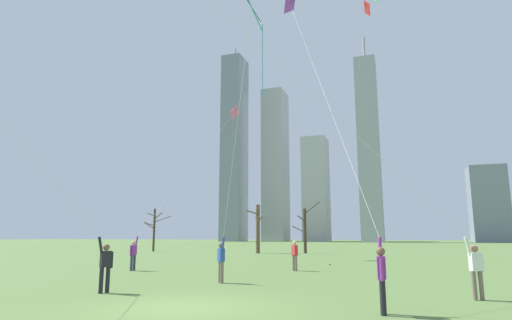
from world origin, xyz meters
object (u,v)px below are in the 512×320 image
at_px(kite_flyer_foreground_right_white, 408,202).
at_px(bare_tree_far_right_edge, 154,228).
at_px(distant_kite_low_near_trees_red, 364,32).
at_px(bare_tree_leftmost, 305,229).
at_px(bare_tree_left_of_center, 258,227).
at_px(kite_flyer_midfield_center_pink, 166,208).
at_px(kite_flyer_foreground_left_teal, 227,215).
at_px(kite_flyer_far_back_purple, 347,172).
at_px(kite_flyer_midfield_right_orange, 62,211).
at_px(distant_kite_high_overhead_green, 391,35).
at_px(bystander_watching_nearby, 295,254).

distance_m(kite_flyer_foreground_right_white, bare_tree_far_right_edge, 44.41).
distance_m(distant_kite_low_near_trees_red, bare_tree_leftmost, 25.88).
relative_size(kite_flyer_foreground_right_white, bare_tree_left_of_center, 2.62).
height_order(distant_kite_low_near_trees_red, bare_tree_far_right_edge, distant_kite_low_near_trees_red).
xyz_separation_m(distant_kite_low_near_trees_red, bare_tree_left_of_center, (-13.67, 19.61, -11.72)).
height_order(kite_flyer_foreground_right_white, bare_tree_leftmost, kite_flyer_foreground_right_white).
distance_m(kite_flyer_foreground_right_white, bare_tree_left_of_center, 35.39).
bearing_deg(kite_flyer_midfield_center_pink, kite_flyer_foreground_right_white, -35.35).
distance_m(kite_flyer_foreground_left_teal, bare_tree_left_of_center, 31.66).
distance_m(kite_flyer_far_back_purple, bare_tree_leftmost, 34.71).
xyz_separation_m(kite_flyer_far_back_purple, kite_flyer_foreground_left_teal, (-4.75, 1.59, -1.18)).
bearing_deg(kite_flyer_midfield_right_orange, kite_flyer_far_back_purple, 16.28).
xyz_separation_m(kite_flyer_midfield_right_orange, distant_kite_low_near_trees_red, (8.70, 14.89, 11.94)).
relative_size(bare_tree_far_right_edge, bare_tree_left_of_center, 0.98).
distance_m(kite_flyer_foreground_right_white, distant_kite_high_overhead_green, 27.00).
distance_m(kite_flyer_midfield_right_orange, kite_flyer_foreground_right_white, 10.82).
xyz_separation_m(kite_flyer_foreground_left_teal, bare_tree_far_right_edge, (-23.10, 31.63, 0.17)).
distance_m(kite_flyer_midfield_center_pink, distant_kite_high_overhead_green, 23.83).
bearing_deg(kite_flyer_foreground_right_white, bare_tree_far_right_edge, 131.83).
bearing_deg(kite_flyer_foreground_left_teal, kite_flyer_midfield_right_orange, -133.81).
xyz_separation_m(kite_flyer_midfield_right_orange, bare_tree_left_of_center, (-4.97, 34.50, 0.22)).
height_order(kite_flyer_midfield_right_orange, kite_flyer_far_back_purple, kite_flyer_far_back_purple).
distance_m(kite_flyer_midfield_center_pink, bare_tree_far_right_edge, 27.50).
bearing_deg(kite_flyer_midfield_right_orange, distant_kite_high_overhead_green, 67.07).
bearing_deg(distant_kite_low_near_trees_red, bare_tree_leftmost, 112.12).
height_order(kite_flyer_midfield_center_pink, bare_tree_leftmost, kite_flyer_midfield_center_pink).
height_order(kite_flyer_midfield_center_pink, bare_tree_left_of_center, kite_flyer_midfield_center_pink).
distance_m(bystander_watching_nearby, distant_kite_high_overhead_green, 22.31).
bearing_deg(bare_tree_left_of_center, distant_kite_high_overhead_green, -33.16).
height_order(kite_flyer_far_back_purple, kite_flyer_foreground_left_teal, kite_flyer_far_back_purple).
height_order(bare_tree_far_right_edge, bare_tree_left_of_center, bare_tree_left_of_center).
distance_m(kite_flyer_midfield_right_orange, bystander_watching_nearby, 13.38).
bearing_deg(bare_tree_leftmost, kite_flyer_midfield_right_orange, -90.10).
bearing_deg(kite_flyer_foreground_left_teal, bare_tree_far_right_edge, 126.14).
height_order(bystander_watching_nearby, bare_tree_left_of_center, bare_tree_left_of_center).
height_order(distant_kite_high_overhead_green, bare_tree_leftmost, distant_kite_high_overhead_green).
bearing_deg(bare_tree_far_right_edge, kite_flyer_far_back_purple, -50.03).
relative_size(kite_flyer_midfield_center_pink, bare_tree_left_of_center, 2.88).
xyz_separation_m(distant_kite_high_overhead_green, distant_kite_low_near_trees_red, (-1.66, -9.59, -4.16)).
bearing_deg(kite_flyer_foreground_left_teal, distant_kite_high_overhead_green, 72.56).
height_order(kite_flyer_foreground_right_white, bare_tree_far_right_edge, kite_flyer_foreground_right_white).
bearing_deg(distant_kite_high_overhead_green, kite_flyer_midfield_center_pink, -140.84).
relative_size(bystander_watching_nearby, bare_tree_left_of_center, 0.30).
relative_size(kite_flyer_midfield_right_orange, bare_tree_far_right_edge, 2.06).
distance_m(kite_flyer_midfield_right_orange, kite_flyer_far_back_purple, 9.15).
bearing_deg(kite_flyer_midfield_center_pink, kite_flyer_foreground_left_teal, -48.01).
bearing_deg(bare_tree_left_of_center, kite_flyer_far_back_purple, -66.83).
distance_m(bare_tree_far_right_edge, bare_tree_left_of_center, 14.22).
distance_m(kite_flyer_foreground_right_white, distant_kite_low_near_trees_red, 17.04).
xyz_separation_m(kite_flyer_midfield_right_orange, bystander_watching_nearby, (4.58, 12.44, -1.77)).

